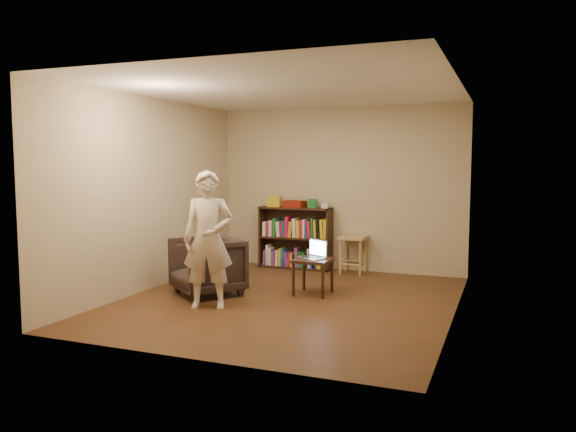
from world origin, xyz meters
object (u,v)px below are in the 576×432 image
at_px(stool, 353,243).
at_px(side_table, 313,265).
at_px(bookshelf, 296,241).
at_px(laptop, 314,254).
at_px(armchair, 207,266).
at_px(person, 208,240).

xyz_separation_m(stool, side_table, (-0.12, -1.57, -0.08)).
xyz_separation_m(bookshelf, laptop, (0.86, -1.60, 0.09)).
xyz_separation_m(armchair, side_table, (1.29, 0.51, 0.02)).
height_order(stool, person, person).
height_order(side_table, laptop, laptop).
xyz_separation_m(laptop, person, (-0.94, -1.13, 0.29)).
distance_m(side_table, person, 1.50).
bearing_deg(stool, bookshelf, 176.26).
xyz_separation_m(bookshelf, armchair, (-0.43, -2.14, -0.06)).
height_order(stool, laptop, laptop).
xyz_separation_m(armchair, person, (0.36, -0.59, 0.44)).
relative_size(bookshelf, side_table, 2.55).
bearing_deg(bookshelf, stool, -3.74).
relative_size(bookshelf, armchair, 1.46).
distance_m(stool, armchair, 2.51).
bearing_deg(side_table, bookshelf, 117.83).
relative_size(bookshelf, person, 0.73).
xyz_separation_m(side_table, person, (-0.93, -1.09, 0.43)).
xyz_separation_m(stool, person, (-1.05, -2.67, 0.35)).
xyz_separation_m(side_table, laptop, (0.00, 0.04, 0.14)).
height_order(bookshelf, side_table, bookshelf).
relative_size(armchair, side_table, 1.75).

